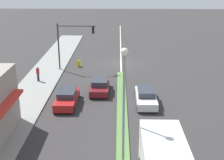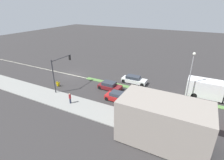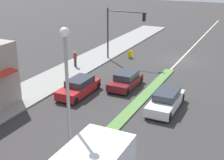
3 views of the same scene
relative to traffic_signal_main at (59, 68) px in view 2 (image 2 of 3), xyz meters
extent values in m
plane|color=#333030|center=(-6.12, 15.06, -3.90)|extent=(160.00, 160.00, 0.00)
cube|color=gray|center=(2.88, 15.56, -3.84)|extent=(4.00, 73.00, 0.12)
cube|color=#568442|center=(-6.12, 24.06, -3.85)|extent=(0.90, 46.00, 0.10)
cube|color=beige|center=(-6.12, -2.94, -3.90)|extent=(0.16, 60.00, 0.01)
cube|color=gray|center=(4.50, 18.00, -1.43)|extent=(4.63, 8.91, 4.70)
cube|color=red|center=(1.83, 18.00, -0.98)|extent=(0.70, 7.13, 0.20)
cylinder|color=#333338|center=(1.43, 0.01, -0.98)|extent=(0.18, 0.18, 5.60)
cylinder|color=#333338|center=(-0.82, 0.01, 1.52)|extent=(4.50, 0.12, 0.12)
cube|color=black|center=(-2.77, 0.01, 1.07)|extent=(0.28, 0.24, 0.84)
sphere|color=red|center=(-2.77, -0.12, 1.34)|extent=(0.18, 0.18, 0.18)
sphere|color=gold|center=(-2.77, -0.12, 1.07)|extent=(0.18, 0.18, 0.18)
sphere|color=green|center=(-2.77, -0.12, 0.80)|extent=(0.18, 0.18, 0.18)
cylinder|color=gray|center=(-6.12, 19.37, -0.30)|extent=(0.16, 0.16, 7.00)
sphere|color=silver|center=(-6.12, 19.37, 3.35)|extent=(0.44, 0.44, 0.44)
cylinder|color=#282D42|center=(2.99, 4.43, -3.37)|extent=(0.26, 0.26, 0.81)
cylinder|color=maroon|center=(2.99, 4.43, -2.67)|extent=(0.34, 0.34, 0.60)
sphere|color=tan|center=(2.99, 4.43, -2.26)|extent=(0.22, 0.22, 0.22)
cube|color=yellow|center=(-0.72, -1.64, -3.47)|extent=(0.45, 0.21, 0.84)
cube|color=yellow|center=(-0.72, -1.32, -3.47)|extent=(0.45, 0.21, 0.84)
cube|color=white|center=(-8.32, 21.66, -2.33)|extent=(2.40, 5.10, 2.60)
cylinder|color=black|center=(-9.40, 20.41, -3.45)|extent=(0.28, 0.90, 0.90)
cylinder|color=black|center=(-7.24, 20.41, -3.45)|extent=(0.28, 0.90, 0.90)
cube|color=silver|center=(-8.32, 10.09, -3.37)|extent=(1.77, 4.55, 0.67)
cube|color=#2D333D|center=(-8.32, 9.86, -2.78)|extent=(1.51, 2.50, 0.52)
cylinder|color=black|center=(-9.11, 11.91, -3.56)|extent=(0.22, 0.69, 0.69)
cylinder|color=black|center=(-7.54, 11.91, -3.56)|extent=(0.22, 0.69, 0.69)
cylinder|color=black|center=(-9.11, 8.26, -3.56)|extent=(0.22, 0.69, 0.69)
cylinder|color=black|center=(-7.54, 8.26, -3.56)|extent=(0.22, 0.69, 0.69)
cube|color=maroon|center=(-3.92, 7.35, -3.42)|extent=(1.81, 3.99, 0.62)
cube|color=#2D333D|center=(-3.92, 7.15, -2.84)|extent=(1.54, 2.20, 0.53)
cylinder|color=black|center=(-4.73, 8.94, -3.59)|extent=(0.22, 0.62, 0.62)
cylinder|color=black|center=(-3.12, 8.94, -3.59)|extent=(0.22, 0.62, 0.62)
cylinder|color=black|center=(-4.73, 5.75, -3.59)|extent=(0.22, 0.62, 0.62)
cylinder|color=black|center=(-3.12, 5.75, -3.59)|extent=(0.22, 0.62, 0.62)
cube|color=#AD1E1E|center=(-1.12, 10.49, -3.39)|extent=(1.77, 4.39, 0.69)
cube|color=#2D333D|center=(-1.12, 10.27, -2.79)|extent=(1.50, 2.41, 0.51)
cylinder|color=black|center=(-1.91, 12.30, -3.60)|extent=(0.22, 0.61, 0.61)
cylinder|color=black|center=(-0.34, 12.30, -3.60)|extent=(0.22, 0.61, 0.61)
cylinder|color=black|center=(-1.91, 8.69, -3.60)|extent=(0.22, 0.61, 0.61)
cylinder|color=black|center=(-0.34, 8.69, -3.60)|extent=(0.22, 0.61, 0.61)
camera|label=1|loc=(-5.78, 36.51, 7.68)|focal=50.00mm
camera|label=2|loc=(19.88, 20.15, 9.65)|focal=28.00mm
camera|label=3|loc=(-13.85, 30.62, 6.08)|focal=50.00mm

